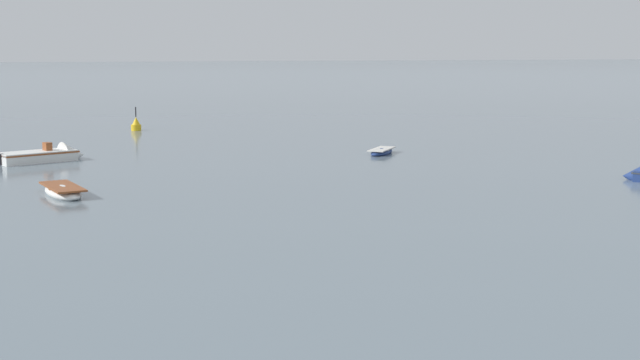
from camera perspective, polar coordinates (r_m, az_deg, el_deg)
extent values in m
ellipsoid|color=navy|center=(63.63, 3.94, 1.77)|extent=(2.94, 3.50, 0.54)
cube|color=silver|center=(63.61, 3.94, 1.98)|extent=(2.76, 3.26, 0.07)
cube|color=silver|center=(63.62, 3.94, 1.91)|extent=(0.99, 0.79, 0.05)
ellipsoid|color=white|center=(47.97, -16.05, -0.75)|extent=(2.68, 4.68, 0.70)
cube|color=brown|center=(47.92, -16.07, -0.40)|extent=(2.55, 4.33, 0.09)
cube|color=brown|center=(47.94, -16.06, -0.52)|extent=(1.39, 0.64, 0.07)
cube|color=white|center=(62.00, -17.57, 1.32)|extent=(5.27, 3.98, 0.96)
cone|color=white|center=(63.01, -15.43, 1.52)|extent=(2.22, 2.40, 1.92)
cube|color=brown|center=(61.97, -17.53, 1.65)|extent=(5.39, 4.06, 0.11)
cube|color=brown|center=(62.20, -16.96, 2.06)|extent=(0.67, 0.76, 0.53)
cube|color=black|center=(61.11, -19.63, 1.25)|extent=(0.44, 0.48, 0.68)
cone|color=navy|center=(54.35, 19.35, 0.21)|extent=(2.02, 2.03, 1.60)
cylinder|color=gold|center=(82.57, -11.62, 3.23)|extent=(0.90, 0.90, 0.70)
cone|color=gold|center=(82.51, -11.63, 3.71)|extent=(0.72, 0.72, 0.70)
cylinder|color=black|center=(82.45, -11.65, 4.27)|extent=(0.10, 0.10, 0.90)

